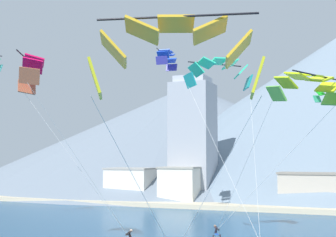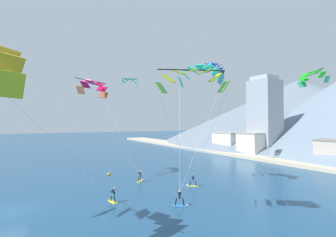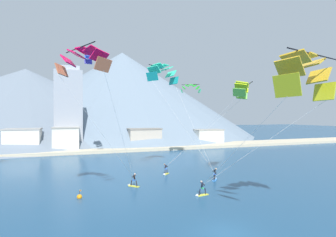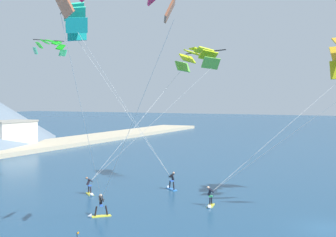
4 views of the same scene
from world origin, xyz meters
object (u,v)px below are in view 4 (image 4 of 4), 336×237
parafoil_kite_mid_center (197,57)px  kitesurfer_near_lead (171,184)px  kitesurfer_mid_center (90,190)px  kitesurfer_far_left (98,210)px  parafoil_kite_near_lead (75,18)px  parafoil_kite_distant_mid_solo (50,46)px  kitesurfer_near_trail (210,201)px

parafoil_kite_mid_center → kitesurfer_near_lead: bearing=160.1°
kitesurfer_mid_center → kitesurfer_far_left: bearing=-140.7°
kitesurfer_far_left → parafoil_kite_mid_center: (15.06, -1.77, 12.29)m
parafoil_kite_near_lead → kitesurfer_far_left: bearing=-133.5°
parafoil_kite_mid_center → parafoil_kite_distant_mid_solo: bearing=87.3°
kitesurfer_near_trail → parafoil_kite_distant_mid_solo: (9.48, 23.81, 14.46)m
kitesurfer_mid_center → parafoil_kite_mid_center: size_ratio=0.14×
parafoil_kite_near_lead → kitesurfer_near_lead: bearing=-52.6°
parafoil_kite_near_lead → parafoil_kite_mid_center: 12.54m
kitesurfer_near_trail → parafoil_kite_near_lead: parafoil_kite_near_lead is taller
kitesurfer_near_trail → kitesurfer_mid_center: (-0.38, 11.35, 0.01)m
parafoil_kite_near_lead → kitesurfer_near_trail: bearing=-88.8°
parafoil_kite_near_lead → parafoil_kite_distant_mid_solo: parafoil_kite_near_lead is taller
kitesurfer_near_lead → parafoil_kite_near_lead: parafoil_kite_near_lead is taller
kitesurfer_far_left → parafoil_kite_mid_center: bearing=-6.7°
kitesurfer_near_lead → parafoil_kite_distant_mid_solo: parafoil_kite_distant_mid_solo is taller
parafoil_kite_mid_center → kitesurfer_far_left: bearing=173.3°
kitesurfer_mid_center → parafoil_kite_distant_mid_solo: bearing=51.6°
parafoil_kite_near_lead → kitesurfer_mid_center: bearing=-94.0°
kitesurfer_mid_center → kitesurfer_far_left: 7.88m
kitesurfer_near_lead → kitesurfer_far_left: kitesurfer_near_lead is taller
kitesurfer_near_trail → kitesurfer_far_left: (-6.48, 6.36, 0.03)m
kitesurfer_mid_center → parafoil_kite_near_lead: (0.11, 1.54, 15.42)m
kitesurfer_near_lead → kitesurfer_near_trail: 7.77m
kitesurfer_near_trail → kitesurfer_mid_center: 11.36m
kitesurfer_near_lead → parafoil_kite_mid_center: size_ratio=0.14×
kitesurfer_near_trail → parafoil_kite_near_lead: size_ratio=0.11×
kitesurfer_near_lead → kitesurfer_mid_center: (-5.50, 5.50, -0.05)m
kitesurfer_near_lead → kitesurfer_near_trail: kitesurfer_near_lead is taller
kitesurfer_near_trail → kitesurfer_far_left: bearing=135.5°
parafoil_kite_near_lead → parafoil_kite_mid_center: size_ratio=1.26×
kitesurfer_near_trail → kitesurfer_far_left: size_ratio=1.03×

